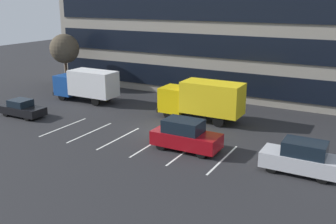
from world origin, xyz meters
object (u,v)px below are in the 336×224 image
(box_truck_blue, at_px, (87,84))
(sedan_black, at_px, (22,109))
(box_truck_yellow_all, at_px, (202,99))
(suv_maroon, at_px, (185,135))
(bare_tree, at_px, (65,49))
(suv_silver, at_px, (301,158))

(box_truck_blue, distance_m, sedan_black, 7.22)
(box_truck_yellow_all, bearing_deg, sedan_black, -155.21)
(box_truck_blue, xyz_separation_m, suv_maroon, (14.80, -7.08, -0.79))
(box_truck_yellow_all, distance_m, bare_tree, 19.79)
(box_truck_yellow_all, xyz_separation_m, suv_silver, (9.65, -6.92, -0.95))
(bare_tree, bearing_deg, box_truck_yellow_all, -11.65)
(box_truck_yellow_all, xyz_separation_m, bare_tree, (-19.21, 3.96, 2.68))
(box_truck_blue, distance_m, box_truck_yellow_all, 12.98)
(box_truck_blue, relative_size, sedan_black, 1.65)
(suv_maroon, bearing_deg, sedan_black, 179.54)
(bare_tree, bearing_deg, box_truck_blue, -31.06)
(sedan_black, height_order, suv_maroon, suv_maroon)
(box_truck_yellow_all, distance_m, suv_maroon, 7.17)
(sedan_black, height_order, bare_tree, bare_tree)
(box_truck_blue, relative_size, box_truck_yellow_all, 0.94)
(bare_tree, bearing_deg, sedan_black, -66.73)
(box_truck_yellow_all, relative_size, suv_silver, 1.63)
(box_truck_blue, bearing_deg, box_truck_yellow_all, -0.92)
(box_truck_yellow_all, relative_size, sedan_black, 1.74)
(bare_tree, bearing_deg, suv_maroon, -27.26)
(box_truck_blue, height_order, sedan_black, box_truck_blue)
(suv_silver, distance_m, suv_maroon, 7.82)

